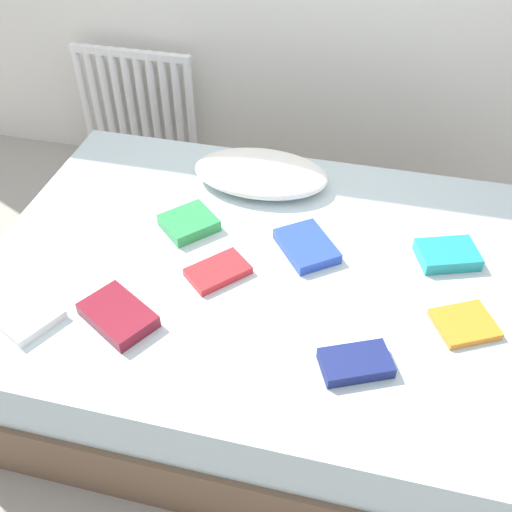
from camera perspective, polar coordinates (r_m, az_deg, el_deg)
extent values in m
plane|color=#9E998E|center=(2.54, -0.27, -8.78)|extent=(8.00, 8.00, 0.00)
cube|color=brown|center=(2.43, -0.28, -6.71)|extent=(2.00, 1.50, 0.28)
cube|color=silver|center=(2.25, -0.30, -2.53)|extent=(1.96, 1.46, 0.22)
cylinder|color=white|center=(3.57, -16.37, 14.81)|extent=(0.04, 0.04, 0.58)
cylinder|color=white|center=(3.54, -15.33, 14.76)|extent=(0.04, 0.04, 0.58)
cylinder|color=white|center=(3.50, -14.27, 14.70)|extent=(0.04, 0.04, 0.58)
cylinder|color=white|center=(3.47, -13.20, 14.64)|extent=(0.04, 0.04, 0.58)
cylinder|color=white|center=(3.45, -12.10, 14.58)|extent=(0.04, 0.04, 0.58)
cylinder|color=white|center=(3.42, -10.99, 14.50)|extent=(0.04, 0.04, 0.58)
cylinder|color=white|center=(3.39, -9.86, 14.43)|extent=(0.04, 0.04, 0.58)
cylinder|color=white|center=(3.37, -8.72, 14.34)|extent=(0.04, 0.04, 0.58)
cylinder|color=white|center=(3.34, -7.55, 14.25)|extent=(0.04, 0.04, 0.58)
cylinder|color=white|center=(3.32, -6.38, 14.15)|extent=(0.04, 0.04, 0.58)
cube|color=white|center=(3.32, -12.21, 18.63)|extent=(0.68, 0.04, 0.04)
cube|color=white|center=(3.56, -10.95, 10.73)|extent=(0.68, 0.04, 0.04)
ellipsoid|color=white|center=(2.53, 0.46, 8.05)|extent=(0.58, 0.35, 0.10)
cube|color=green|center=(2.31, -6.52, 3.20)|extent=(0.26, 0.26, 0.05)
cube|color=red|center=(2.11, -3.71, -1.48)|extent=(0.24, 0.25, 0.03)
cube|color=navy|center=(1.85, 9.63, -10.19)|extent=(0.25, 0.20, 0.04)
cube|color=maroon|center=(2.00, -13.22, -5.61)|extent=(0.29, 0.26, 0.05)
cube|color=white|center=(2.10, -21.36, -5.33)|extent=(0.26, 0.25, 0.03)
cube|color=teal|center=(2.27, 18.05, 0.13)|extent=(0.25, 0.22, 0.05)
cube|color=orange|center=(2.06, 19.57, -6.22)|extent=(0.24, 0.23, 0.03)
cube|color=#2847B7|center=(2.21, 4.93, 0.96)|extent=(0.28, 0.29, 0.04)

